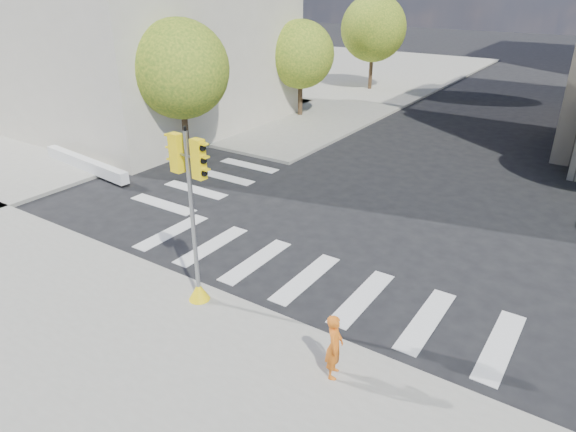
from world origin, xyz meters
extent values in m
plane|color=black|center=(0.00, 0.00, 0.00)|extent=(160.00, 160.00, 0.00)
cube|color=gray|center=(-20.00, 26.00, 0.07)|extent=(28.00, 40.00, 0.15)
cube|color=beige|center=(-20.00, 8.00, 6.00)|extent=(18.00, 14.00, 12.00)
cylinder|color=#382616|center=(-10.50, 4.00, 1.22)|extent=(0.28, 0.28, 2.45)
sphere|color=#2E5F1B|center=(-10.50, 4.00, 4.21)|extent=(4.40, 4.40, 4.40)
cylinder|color=#382616|center=(-10.50, 14.00, 1.08)|extent=(0.28, 0.28, 2.17)
sphere|color=#2E5F1B|center=(-10.50, 14.00, 3.77)|extent=(4.00, 4.00, 4.00)
cylinder|color=#382616|center=(-10.50, 24.00, 1.31)|extent=(0.28, 0.28, 2.62)
sphere|color=#2E5F1B|center=(-10.50, 24.00, 4.54)|extent=(4.80, 4.80, 4.80)
cone|color=yellow|center=(-1.79, -4.64, 0.40)|extent=(0.56, 0.56, 0.50)
cylinder|color=gray|center=(-1.79, -4.64, 2.44)|extent=(0.11, 0.11, 4.57)
cylinder|color=black|center=(-1.79, -4.64, 4.77)|extent=(0.07, 0.07, 0.12)
cylinder|color=gray|center=(-1.79, -4.64, 4.12)|extent=(0.90, 0.13, 0.06)
cube|color=yellow|center=(-2.17, -4.61, 4.12)|extent=(0.32, 0.24, 0.95)
cube|color=yellow|center=(-1.41, -4.67, 4.12)|extent=(0.32, 0.24, 0.95)
imported|color=orange|center=(2.56, -5.17, 0.90)|extent=(0.53, 0.64, 1.50)
cube|color=silver|center=(-13.00, 0.17, 0.40)|extent=(6.01, 1.03, 0.50)
camera|label=1|loc=(6.51, -12.83, 7.88)|focal=32.00mm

